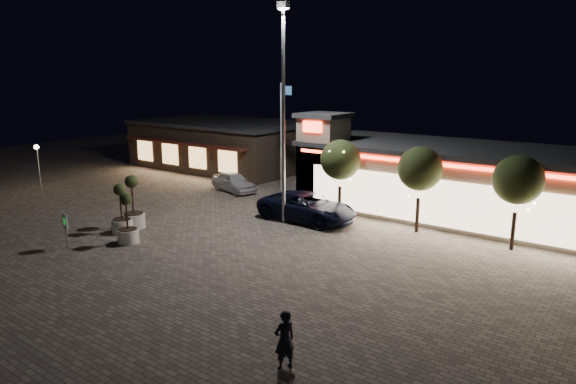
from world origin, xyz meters
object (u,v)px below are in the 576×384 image
Objects in this scene: planter_left at (122,218)px; pedestrian at (285,340)px; white_sedan at (234,182)px; valet_sign at (65,224)px; pickup_truck at (307,207)px; planter_mid at (128,228)px.

pedestrian is at bearing -19.41° from planter_left.
white_sedan is 14.71m from valet_sign.
planter_mid is at bearing 150.49° from pickup_truck.
pickup_truck is 13.25m from valet_sign.
white_sedan is at bearing 97.95° from valet_sign.
pickup_truck is 15.90m from pedestrian.
planter_mid is (1.77, -0.91, -0.04)m from planter_left.
pedestrian reaches higher than valet_sign.
planter_mid reaches higher than pedestrian.
planter_left is (-6.86, -8.05, 0.01)m from pickup_truck.
planter_left is at bearing 90.30° from valet_sign.
planter_left is at bearing 152.70° from planter_mid.
white_sedan is 24.06m from pedestrian.
white_sedan is at bearing -109.16° from pedestrian.
planter_left is 1.99m from planter_mid.
pedestrian is (8.47, -13.46, 0.08)m from pickup_truck.
pickup_truck is at bearing -94.86° from white_sedan.
pickup_truck is at bearing -123.09° from pedestrian.
planter_mid reaches higher than valet_sign.
planter_left is (-15.33, 5.40, -0.07)m from pedestrian.
planter_left is at bearing -154.78° from white_sedan.
planter_left is 3.31m from valet_sign.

